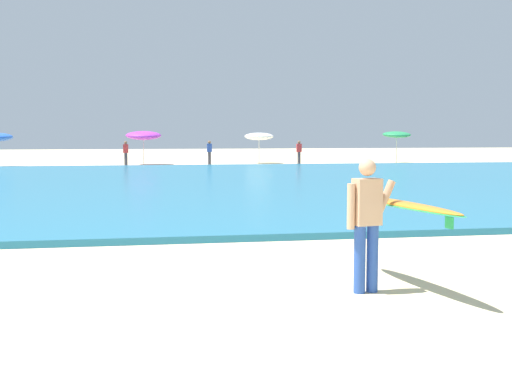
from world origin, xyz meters
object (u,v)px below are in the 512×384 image
(beach_umbrella_1, at_px, (143,135))
(beach_umbrella_3, at_px, (397,135))
(surfer_with_board, at_px, (384,212))
(beachgoer_near_row_mid, at_px, (299,152))
(beachgoer_near_row_left, at_px, (126,153))
(beach_umbrella_2, at_px, (259,136))
(beachgoer_near_row_right, at_px, (209,152))

(beach_umbrella_1, distance_m, beach_umbrella_3, 17.21)
(surfer_with_board, bearing_deg, beachgoer_near_row_mid, 78.05)
(beachgoer_near_row_mid, bearing_deg, beachgoer_near_row_left, 179.01)
(beach_umbrella_2, bearing_deg, beach_umbrella_1, -175.35)
(beach_umbrella_3, relative_size, beachgoer_near_row_left, 1.43)
(surfer_with_board, relative_size, beachgoer_near_row_mid, 1.66)
(beach_umbrella_3, relative_size, beachgoer_near_row_right, 1.43)
(beach_umbrella_1, distance_m, beachgoer_near_row_left, 2.52)
(beachgoer_near_row_left, height_order, beachgoer_near_row_mid, same)
(beach_umbrella_1, bearing_deg, beachgoer_near_row_left, -119.18)
(beachgoer_near_row_left, distance_m, beachgoer_near_row_right, 5.42)
(surfer_with_board, bearing_deg, beach_umbrella_2, 82.25)
(beach_umbrella_1, relative_size, beachgoer_near_row_left, 1.48)
(surfer_with_board, relative_size, beach_umbrella_1, 1.13)
(beach_umbrella_1, height_order, beachgoer_near_row_right, beach_umbrella_1)
(surfer_with_board, xyz_separation_m, beachgoer_near_row_mid, (7.05, 33.31, -0.19))
(surfer_with_board, bearing_deg, beachgoer_near_row_left, 96.83)
(beachgoer_near_row_mid, bearing_deg, surfer_with_board, -101.95)
(beachgoer_near_row_left, bearing_deg, beachgoer_near_row_mid, -0.99)
(beach_umbrella_2, xyz_separation_m, beachgoer_near_row_right, (-3.60, -1.70, -1.00))
(surfer_with_board, height_order, beachgoer_near_row_left, surfer_with_board)
(beach_umbrella_1, bearing_deg, beachgoer_near_row_mid, -12.36)
(beach_umbrella_2, xyz_separation_m, beachgoer_near_row_left, (-8.93, -2.63, -1.00))
(surfer_with_board, xyz_separation_m, beachgoer_near_row_right, (1.32, 34.43, -0.19))
(beachgoer_near_row_left, bearing_deg, beach_umbrella_2, 16.39)
(beach_umbrella_3, bearing_deg, beachgoer_near_row_left, -176.37)
(beach_umbrella_2, xyz_separation_m, beach_umbrella_3, (9.37, -1.47, 0.12))
(surfer_with_board, height_order, beach_umbrella_3, beach_umbrella_3)
(surfer_with_board, relative_size, beach_umbrella_2, 1.25)
(beach_umbrella_2, height_order, beachgoer_near_row_mid, beach_umbrella_2)
(beachgoer_near_row_left, xyz_separation_m, beachgoer_near_row_mid, (11.07, -0.19, 0.00))
(beach_umbrella_1, bearing_deg, beach_umbrella_2, 4.65)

